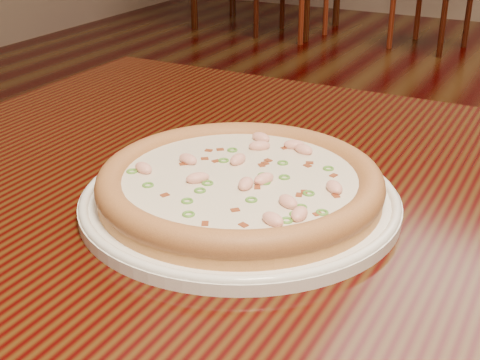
% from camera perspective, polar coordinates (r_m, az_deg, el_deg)
% --- Properties ---
extents(hero_table, '(1.20, 0.80, 0.75)m').
position_cam_1_polar(hero_table, '(0.74, 10.16, -9.45)').
color(hero_table, black).
rests_on(hero_table, ground).
extents(plate, '(0.33, 0.33, 0.02)m').
position_cam_1_polar(plate, '(0.69, 0.00, -1.61)').
color(plate, white).
rests_on(plate, hero_table).
extents(pizza, '(0.29, 0.29, 0.03)m').
position_cam_1_polar(pizza, '(0.68, 0.02, -0.22)').
color(pizza, tan).
rests_on(pizza, plate).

